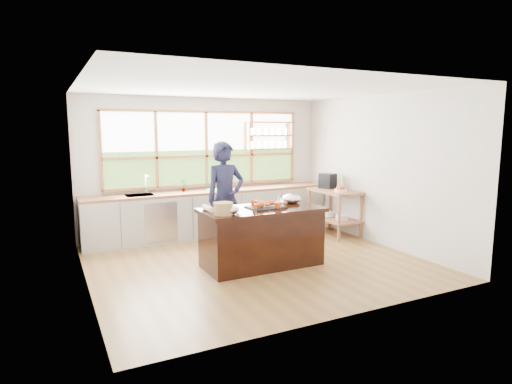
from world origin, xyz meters
TOP-DOWN VIEW (x-y plane):
  - ground_plane at (0.00, 0.00)m, footprint 5.00×5.00m
  - room_shell at (0.02, 0.51)m, footprint 5.02×4.52m
  - back_counter at (-0.02, 1.94)m, footprint 4.90×0.63m
  - right_shelf_unit at (2.19, 0.89)m, footprint 0.62×1.10m
  - island at (0.00, -0.20)m, footprint 1.85×0.90m
  - cook at (-0.27, 0.60)m, footprint 0.73×0.52m
  - potted_plant at (-0.56, 2.00)m, footprint 0.14×0.11m
  - cutting_board at (0.11, 1.94)m, footprint 0.42×0.32m
  - espresso_machine at (2.19, 1.14)m, footprint 0.34×0.35m
  - wine_bottle at (2.24, 0.72)m, footprint 0.08×0.08m
  - fruit_bowl at (2.14, 0.65)m, footprint 0.24×0.24m
  - slate_board at (0.08, -0.20)m, footprint 0.57×0.43m
  - lobster_pile at (0.10, -0.20)m, footprint 0.52×0.44m
  - mixing_bowl_left at (-0.62, -0.38)m, footprint 0.31×0.31m
  - mixing_bowl_right at (0.64, -0.00)m, footprint 0.32×0.32m
  - wine_glass at (0.17, -0.48)m, footprint 0.08×0.08m
  - wicker_basket at (-0.71, -0.40)m, footprint 0.27×0.27m
  - parchment_roll at (-0.81, -0.06)m, footprint 0.09×0.30m

SIDE VIEW (x-z plane):
  - ground_plane at x=0.00m, z-range 0.00..0.00m
  - island at x=0.00m, z-range 0.00..0.90m
  - back_counter at x=-0.02m, z-range 0.00..0.90m
  - right_shelf_unit at x=2.19m, z-range 0.15..1.05m
  - cutting_board at x=0.11m, z-range 0.90..0.91m
  - slate_board at x=0.08m, z-range 0.90..0.92m
  - parchment_roll at x=-0.81m, z-range 0.90..0.98m
  - fruit_bowl at x=2.14m, z-range 0.89..1.00m
  - cook at x=-0.27m, z-range 0.00..1.89m
  - lobster_pile at x=0.10m, z-range 0.92..1.00m
  - mixing_bowl_left at x=-0.62m, z-range 0.89..1.04m
  - mixing_bowl_right at x=0.64m, z-range 0.89..1.04m
  - wicker_basket at x=-0.71m, z-range 0.90..1.07m
  - potted_plant at x=-0.56m, z-range 0.90..1.14m
  - wine_bottle at x=2.24m, z-range 0.90..1.19m
  - espresso_machine at x=2.19m, z-range 0.90..1.20m
  - wine_glass at x=0.17m, z-range 0.95..1.17m
  - room_shell at x=0.02m, z-range 0.40..3.11m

